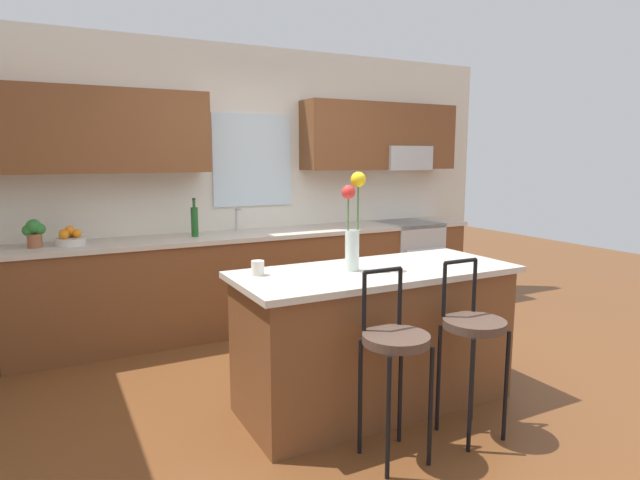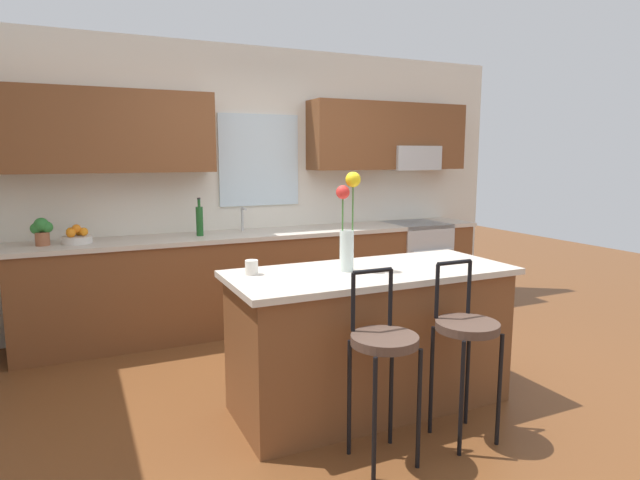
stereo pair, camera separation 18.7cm
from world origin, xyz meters
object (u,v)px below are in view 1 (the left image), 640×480
Objects in this scene: mug_ceramic at (258,268)px; fruit_bowl_oranges at (70,238)px; bar_stool_near at (395,348)px; bar_stool_middle at (473,332)px; bottle_olive_oil at (195,221)px; oven_range at (407,263)px; potted_plant_small at (34,232)px; flower_vase at (353,223)px; kitchen_island at (375,337)px.

fruit_bowl_oranges is (-0.96, 1.75, 0.01)m from mug_ceramic.
bar_stool_middle is at bearing 0.00° from bar_stool_near.
bottle_olive_oil reaches higher than bar_stool_middle.
oven_range is 2.43m from bottle_olive_oil.
bar_stool_middle is 3.41m from potted_plant_small.
potted_plant_small is (-2.24, 2.54, 0.41)m from bar_stool_middle.
flower_vase is at bearing -74.74° from bottle_olive_oil.
kitchen_island is 0.92m from mug_ceramic.
mug_ceramic is at bearing 165.07° from flower_vase.
potted_plant_small is at bearing 135.46° from kitchen_island.
oven_range is 1.47× the size of flower_vase.
fruit_bowl_oranges is 1.05× the size of potted_plant_small.
flower_vase reaches higher than bottle_olive_oil.
kitchen_island is 0.69m from bar_stool_middle.
mug_ceramic is at bearing -144.55° from oven_range.
kitchen_island is 2.96× the size of flower_vase.
kitchen_island is at bearing -9.58° from flower_vase.
bar_stool_near is 2.94m from fruit_bowl_oranges.
mug_ceramic is (-0.47, 0.79, 0.33)m from bar_stool_near.
flower_vase is at bearing 124.58° from bar_stool_middle.
mug_ceramic is (-1.02, 0.79, 0.33)m from bar_stool_middle.
bar_stool_near is at bearing -60.56° from fruit_bowl_oranges.
flower_vase is 2.63m from potted_plant_small.
bottle_olive_oil is at bearing 110.65° from bar_stool_middle.
flower_vase reaches higher than kitchen_island.
flower_vase is at bearing -46.59° from potted_plant_small.
fruit_bowl_oranges is at bearing 131.45° from kitchen_island.
potted_plant_small is at bearing 180.00° from bottle_olive_oil.
bar_stool_near reaches higher than mug_ceramic.
bar_stool_near is 2.61m from bottle_olive_oil.
bar_stool_middle is at bearing -65.60° from kitchen_island.
bar_stool_middle is 11.58× the size of mug_ceramic.
flower_vase is 2.47m from fruit_bowl_oranges.
oven_range is 10.22× the size of mug_ceramic.
oven_range is 3.69m from potted_plant_small.
flower_vase is at bearing -134.37° from oven_range.
flower_vase is at bearing 79.85° from bar_stool_near.
flower_vase reaches higher than fruit_bowl_oranges.
fruit_bowl_oranges is at bearing 129.05° from flower_vase.
oven_range is 0.50× the size of kitchen_island.
mug_ceramic is 0.38× the size of fruit_bowl_oranges.
bar_stool_middle is 1.67× the size of flower_vase.
bar_stool_near is 0.55m from bar_stool_middle.
bar_stool_near and bar_stool_middle have the same top height.
bar_stool_near is at bearing -114.40° from kitchen_island.
fruit_bowl_oranges is 0.26m from potted_plant_small.
oven_range and kitchen_island have the same top height.
bar_stool_near is (-0.28, -0.61, 0.17)m from kitchen_island.
mug_ceramic is 2.00m from fruit_bowl_oranges.
kitchen_island is 2.82m from potted_plant_small.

